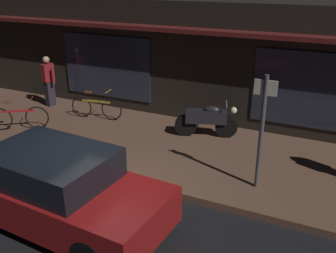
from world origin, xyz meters
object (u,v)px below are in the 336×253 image
motorcycle (207,119)px  parked_car_far (57,188)px  bicycle_extra (96,107)px  bicycle_parked (19,117)px  person_photographer (48,80)px  sign_post (262,126)px

motorcycle → parked_car_far: (-1.19, -4.62, 0.06)m
bicycle_extra → parked_car_far: size_ratio=0.39×
motorcycle → bicycle_parked: bearing=-160.0°
bicycle_parked → parked_car_far: 4.74m
bicycle_parked → person_photographer: size_ratio=0.84×
bicycle_parked → bicycle_extra: (1.48, 1.68, 0.00)m
bicycle_extra → person_photographer: person_photographer is taller
bicycle_extra → motorcycle: bearing=2.4°
bicycle_extra → person_photographer: size_ratio=0.98×
bicycle_parked → parked_car_far: parked_car_far is taller
motorcycle → parked_car_far: bearing=-104.5°
motorcycle → sign_post: 2.90m
parked_car_far → bicycle_extra: bearing=117.6°
motorcycle → bicycle_extra: motorcycle is taller
person_photographer → sign_post: size_ratio=0.70×
person_photographer → sign_post: bearing=-16.7°
sign_post → parked_car_far: 4.07m
bicycle_parked → sign_post: sign_post is taller
bicycle_extra → sign_post: bearing=-19.4°
bicycle_extra → sign_post: sign_post is taller
motorcycle → bicycle_extra: 3.54m
parked_car_far → motorcycle: bearing=75.5°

